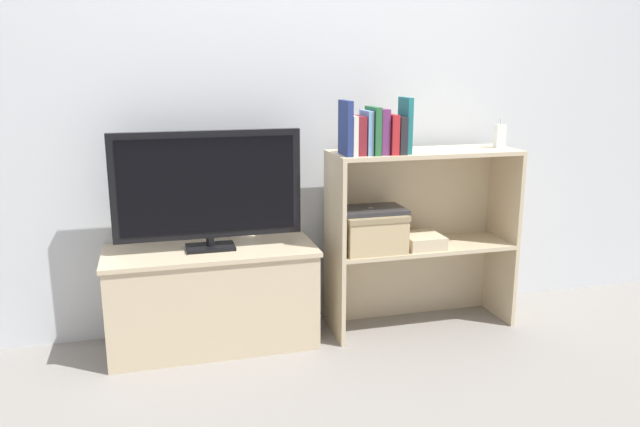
{
  "coord_description": "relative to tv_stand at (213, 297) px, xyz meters",
  "views": [
    {
      "loc": [
        -0.75,
        -2.59,
        1.29
      ],
      "look_at": [
        0.0,
        0.16,
        0.62
      ],
      "focal_mm": 35.0,
      "sensor_mm": 36.0,
      "label": 1
    }
  ],
  "objects": [
    {
      "name": "book_navy",
      "position": [
        0.62,
        -0.09,
        0.78
      ],
      "size": [
        0.03,
        0.15,
        0.25
      ],
      "color": "navy",
      "rests_on": "bookshelf_upper_tier"
    },
    {
      "name": "ground_plane",
      "position": [
        0.51,
        -0.19,
        -0.24
      ],
      "size": [
        16.0,
        16.0,
        0.0
      ],
      "primitive_type": "plane",
      "color": "gray"
    },
    {
      "name": "book_forest",
      "position": [
        0.75,
        -0.09,
        0.77
      ],
      "size": [
        0.03,
        0.16,
        0.22
      ],
      "color": "#286638",
      "rests_on": "bookshelf_upper_tier"
    },
    {
      "name": "tv_stand",
      "position": [
        0.0,
        0.0,
        0.0
      ],
      "size": [
        0.96,
        0.4,
        0.47
      ],
      "color": "#CCB793",
      "rests_on": "ground_plane"
    },
    {
      "name": "book_charcoal",
      "position": [
        0.87,
        -0.09,
        0.74
      ],
      "size": [
        0.04,
        0.16,
        0.17
      ],
      "color": "#232328",
      "rests_on": "bookshelf_upper_tier"
    },
    {
      "name": "baby_monitor",
      "position": [
        1.44,
        -0.04,
        0.72
      ],
      "size": [
        0.05,
        0.04,
        0.14
      ],
      "color": "white",
      "rests_on": "bookshelf_upper_tier"
    },
    {
      "name": "tv",
      "position": [
        -0.0,
        -0.0,
        0.53
      ],
      "size": [
        0.85,
        0.14,
        0.54
      ],
      "color": "black",
      "rests_on": "tv_stand"
    },
    {
      "name": "magazine_stack",
      "position": [
        1.02,
        -0.08,
        0.22
      ],
      "size": [
        0.18,
        0.2,
        0.06
      ],
      "color": "beige",
      "rests_on": "bookshelf_lower_tier"
    },
    {
      "name": "book_maroon",
      "position": [
        0.68,
        -0.09,
        0.75
      ],
      "size": [
        0.04,
        0.13,
        0.18
      ],
      "color": "maroon",
      "rests_on": "bookshelf_upper_tier"
    },
    {
      "name": "book_teal",
      "position": [
        0.91,
        -0.09,
        0.79
      ],
      "size": [
        0.02,
        0.13,
        0.26
      ],
      "color": "#1E7075",
      "rests_on": "bookshelf_upper_tier"
    },
    {
      "name": "book_ivory",
      "position": [
        0.65,
        -0.09,
        0.75
      ],
      "size": [
        0.02,
        0.14,
        0.18
      ],
      "color": "silver",
      "rests_on": "bookshelf_upper_tier"
    },
    {
      "name": "book_crimson",
      "position": [
        0.83,
        -0.09,
        0.75
      ],
      "size": [
        0.03,
        0.16,
        0.18
      ],
      "color": "#B22328",
      "rests_on": "bookshelf_upper_tier"
    },
    {
      "name": "wall_back",
      "position": [
        0.51,
        0.23,
        0.96
      ],
      "size": [
        10.0,
        0.05,
        2.4
      ],
      "color": "silver",
      "rests_on": "ground_plane"
    },
    {
      "name": "storage_basket_left",
      "position": [
        0.76,
        -0.05,
        0.29
      ],
      "size": [
        0.3,
        0.28,
        0.18
      ],
      "color": "tan",
      "rests_on": "bookshelf_lower_tier"
    },
    {
      "name": "book_plum",
      "position": [
        0.79,
        -0.09,
        0.76
      ],
      "size": [
        0.04,
        0.13,
        0.21
      ],
      "color": "#6B2D66",
      "rests_on": "bookshelf_upper_tier"
    },
    {
      "name": "bookshelf_lower_tier",
      "position": [
        1.04,
        0.02,
        0.04
      ],
      "size": [
        0.92,
        0.31,
        0.43
      ],
      "color": "#CCB793",
      "rests_on": "ground_plane"
    },
    {
      "name": "book_skyblue",
      "position": [
        0.72,
        -0.09,
        0.76
      ],
      "size": [
        0.02,
        0.14,
        0.2
      ],
      "color": "#709ECC",
      "rests_on": "bookshelf_upper_tier"
    },
    {
      "name": "bookshelf_upper_tier",
      "position": [
        1.04,
        0.03,
        0.49
      ],
      "size": [
        0.92,
        0.31,
        0.47
      ],
      "color": "#CCB793",
      "rests_on": "bookshelf_lower_tier"
    },
    {
      "name": "laptop",
      "position": [
        0.76,
        -0.05,
        0.38
      ],
      "size": [
        0.32,
        0.21,
        0.02
      ],
      "color": "#2D2D33",
      "rests_on": "storage_basket_left"
    }
  ]
}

